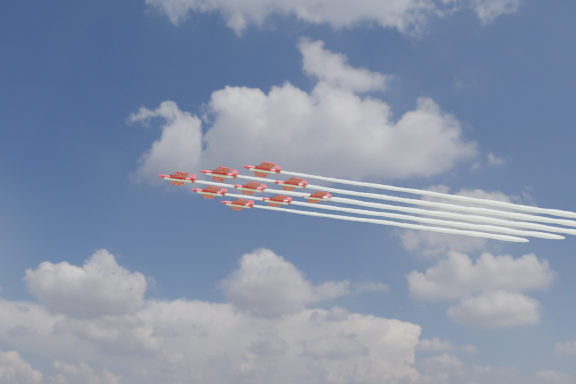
% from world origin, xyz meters
% --- Properties ---
extents(jet_lead, '(99.98, 59.06, 2.82)m').
position_xyz_m(jet_lead, '(26.64, 11.29, 72.15)').
color(jet_lead, red).
extents(jet_row2_port, '(99.98, 59.06, 2.82)m').
position_xyz_m(jet_row2_port, '(39.49, 10.59, 72.15)').
color(jet_row2_port, red).
extents(jet_row2_starb, '(99.98, 59.06, 2.82)m').
position_xyz_m(jet_row2_starb, '(32.58, 22.72, 72.15)').
color(jet_row2_starb, red).
extents(jet_row3_port, '(99.98, 59.06, 2.82)m').
position_xyz_m(jet_row3_port, '(52.35, 9.89, 72.15)').
color(jet_row3_port, red).
extents(jet_row3_centre, '(99.98, 59.06, 2.82)m').
position_xyz_m(jet_row3_centre, '(45.43, 22.02, 72.15)').
color(jet_row3_centre, red).
extents(jet_row3_starb, '(99.98, 59.06, 2.82)m').
position_xyz_m(jet_row3_starb, '(38.52, 34.14, 72.15)').
color(jet_row3_starb, red).
extents(jet_row4_port, '(99.98, 59.06, 2.82)m').
position_xyz_m(jet_row4_port, '(58.29, 21.32, 72.15)').
color(jet_row4_port, red).
extents(jet_row4_starb, '(99.98, 59.06, 2.82)m').
position_xyz_m(jet_row4_starb, '(51.37, 33.44, 72.15)').
color(jet_row4_starb, red).
extents(jet_tail, '(99.98, 59.06, 2.82)m').
position_xyz_m(jet_tail, '(64.23, 32.74, 72.15)').
color(jet_tail, red).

